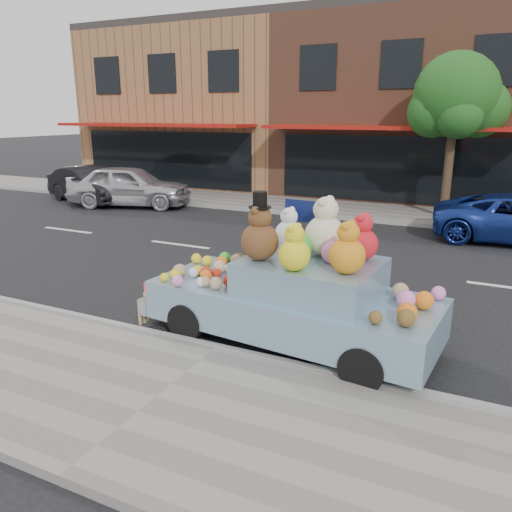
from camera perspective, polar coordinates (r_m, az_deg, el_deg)
The scene contains 11 objects.
ground at distance 11.75m, azimuth 7.75°, elevation -0.86°, with size 120.00×120.00×0.00m, color black.
near_sidewalk at distance 6.35m, azimuth -11.38°, elevation -15.93°, with size 60.00×3.00×0.12m, color gray.
far_sidewalk at distance 17.88m, azimuth 14.21°, elevation 4.83°, with size 60.00×3.00×0.12m, color gray.
near_kerb at distance 7.43m, azimuth -4.40°, elevation -10.57°, with size 60.00×0.12×0.13m, color gray.
far_kerb at distance 16.43m, azimuth 13.14°, elevation 3.96°, with size 60.00×0.12×0.13m, color gray.
storefront_left at distance 26.35m, azimuth -5.26°, elevation 16.54°, with size 10.00×9.80×7.30m.
storefront_mid at distance 22.96m, azimuth 17.72°, elevation 15.96°, with size 10.00×9.80×7.30m.
street_tree at distance 17.35m, azimuth 21.91°, elevation 15.96°, with size 3.00×2.70×5.22m.
car_silver at distance 19.33m, azimuth -14.25°, elevation 7.78°, with size 1.82×4.52×1.54m, color silver.
car_dark at distance 20.72m, azimuth -18.46°, elevation 7.77°, with size 1.47×4.22×1.39m, color black.
art_car at distance 7.47m, azimuth 4.41°, elevation -4.13°, with size 4.63×2.17×2.34m.
Camera 1 is at (3.35, -10.74, 3.39)m, focal length 35.00 mm.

